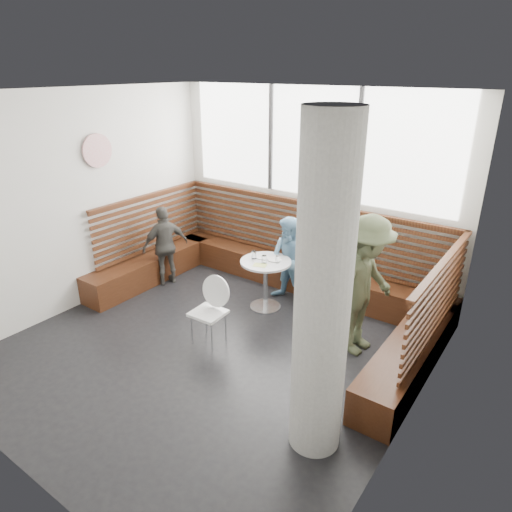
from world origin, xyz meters
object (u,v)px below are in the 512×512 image
Objects in this scene: concrete_column at (323,298)px; child_back at (290,261)px; cafe_table at (266,274)px; child_left at (165,246)px; adult_man at (364,286)px; cafe_chair at (211,305)px.

child_back is at bearing 126.69° from concrete_column.
cafe_table is 0.58× the size of child_left.
cafe_table is 1.89m from child_left.
adult_man is at bearing -14.54° from child_back.
child_left is at bearing -155.80° from child_back.
child_back is (0.26, 1.54, 0.15)m from cafe_chair.
child_back is (-1.73, 2.33, -0.91)m from concrete_column.
child_back is 1.02× the size of child_left.
concrete_column is 2.31× the size of child_back.
cafe_chair is at bearing -93.51° from cafe_table.
child_left reaches higher than cafe_chair.
cafe_chair is at bearing 158.45° from concrete_column.
adult_man is 1.57m from child_back.
child_left is (-3.50, -0.02, -0.25)m from adult_man.
child_back is at bearing 127.82° from child_left.
adult_man is (1.63, -0.22, 0.36)m from cafe_table.
cafe_table is 1.68m from adult_man.
adult_man reaches higher than child_left.
adult_man reaches higher than child_back.
child_back is at bearing 76.23° from adult_man.
cafe_chair is 0.68× the size of child_left.
cafe_chair is at bearing 84.08° from child_left.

